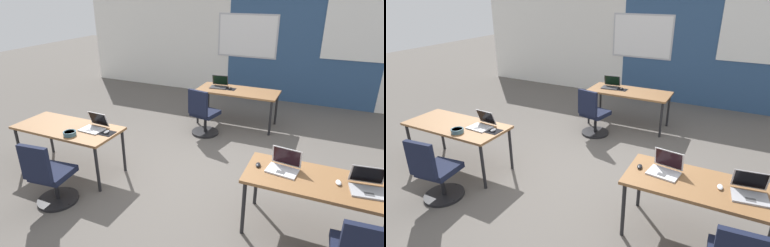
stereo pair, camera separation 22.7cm
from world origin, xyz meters
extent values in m
plane|color=#56514C|center=(0.00, 0.00, 0.00)|extent=(24.00, 24.00, 0.00)
cube|color=silver|center=(0.00, 4.20, 1.40)|extent=(10.00, 0.20, 2.80)
cube|color=#2D4C75|center=(0.92, 4.09, 1.40)|extent=(3.49, 0.01, 2.80)
cube|color=#B7B7BC|center=(-0.37, 4.09, 1.53)|extent=(1.48, 0.02, 1.04)
cube|color=white|center=(-0.37, 4.08, 1.53)|extent=(1.40, 0.02, 0.96)
cube|color=white|center=(2.35, 4.08, 1.89)|extent=(2.00, 0.02, 1.52)
cube|color=brown|center=(-1.75, -0.60, 0.70)|extent=(1.60, 0.70, 0.04)
cylinder|color=black|center=(-2.49, -0.90, 0.34)|extent=(0.04, 0.04, 0.68)
cylinder|color=black|center=(-1.01, -0.90, 0.34)|extent=(0.04, 0.04, 0.68)
cylinder|color=black|center=(-2.49, -0.30, 0.34)|extent=(0.04, 0.04, 0.68)
cylinder|color=black|center=(-1.01, -0.30, 0.34)|extent=(0.04, 0.04, 0.68)
cube|color=brown|center=(1.75, -0.60, 0.70)|extent=(1.60, 0.70, 0.04)
cylinder|color=black|center=(1.01, -0.90, 0.34)|extent=(0.04, 0.04, 0.68)
cylinder|color=black|center=(1.01, -0.30, 0.34)|extent=(0.04, 0.04, 0.68)
cube|color=brown|center=(0.00, 2.20, 0.70)|extent=(1.60, 0.70, 0.04)
cylinder|color=black|center=(-0.74, 1.90, 0.34)|extent=(0.04, 0.04, 0.68)
cylinder|color=black|center=(0.74, 1.90, 0.34)|extent=(0.04, 0.04, 0.68)
cylinder|color=black|center=(-0.74, 2.50, 0.34)|extent=(0.04, 0.04, 0.68)
cylinder|color=black|center=(0.74, 2.50, 0.34)|extent=(0.04, 0.04, 0.68)
cube|color=#333338|center=(-0.42, 2.22, 0.73)|extent=(0.35, 0.26, 0.02)
cube|color=#4C4C4F|center=(-0.41, 2.16, 0.74)|extent=(0.10, 0.07, 0.00)
cube|color=#333338|center=(-0.43, 2.36, 0.84)|extent=(0.34, 0.11, 0.21)
cube|color=black|center=(-0.43, 2.36, 0.84)|extent=(0.30, 0.09, 0.19)
cube|color=black|center=(-0.17, 2.22, 0.72)|extent=(0.22, 0.19, 0.00)
ellipsoid|color=black|center=(-0.17, 2.22, 0.74)|extent=(0.06, 0.10, 0.03)
cylinder|color=black|center=(-0.41, 1.49, 0.02)|extent=(0.52, 0.52, 0.04)
cylinder|color=black|center=(-0.41, 1.49, 0.21)|extent=(0.06, 0.06, 0.34)
cube|color=black|center=(-0.41, 1.49, 0.42)|extent=(0.52, 0.52, 0.08)
cube|color=black|center=(-0.46, 1.25, 0.69)|extent=(0.40, 0.14, 0.46)
sphere|color=black|center=(-0.36, 1.72, 0.02)|extent=(0.04, 0.04, 0.04)
sphere|color=black|center=(-0.21, 1.37, 0.02)|extent=(0.04, 0.04, 0.04)
sphere|color=black|center=(-0.64, 1.47, 0.02)|extent=(0.04, 0.04, 0.04)
cube|color=silver|center=(1.34, -0.58, 0.73)|extent=(0.36, 0.27, 0.02)
cube|color=#4C4C4F|center=(1.33, -0.64, 0.74)|extent=(0.10, 0.07, 0.00)
cube|color=silver|center=(1.35, -0.45, 0.85)|extent=(0.33, 0.09, 0.22)
cube|color=black|center=(1.35, -0.46, 0.85)|extent=(0.30, 0.07, 0.19)
ellipsoid|color=black|center=(1.07, -0.58, 0.74)|extent=(0.07, 0.11, 0.03)
cube|color=#9E9EA3|center=(2.18, -0.65, 0.73)|extent=(0.36, 0.27, 0.02)
cube|color=#4C4C4F|center=(2.19, -0.70, 0.74)|extent=(0.10, 0.07, 0.00)
cube|color=#9E9EA3|center=(2.17, -0.50, 0.84)|extent=(0.34, 0.11, 0.21)
cube|color=black|center=(2.17, -0.51, 0.85)|extent=(0.30, 0.09, 0.19)
ellipsoid|color=silver|center=(1.91, -0.60, 0.74)|extent=(0.07, 0.11, 0.03)
cube|color=#B7B7BC|center=(-1.34, -0.55, 0.73)|extent=(0.34, 0.25, 0.02)
cube|color=#4C4C4F|center=(-1.34, -0.60, 0.74)|extent=(0.09, 0.06, 0.00)
cube|color=#B7B7BC|center=(-1.33, -0.41, 0.84)|extent=(0.33, 0.09, 0.21)
cube|color=black|center=(-1.33, -0.41, 0.84)|extent=(0.30, 0.08, 0.19)
cube|color=black|center=(-1.08, -0.55, 0.72)|extent=(0.22, 0.19, 0.00)
ellipsoid|color=silver|center=(-1.08, -0.55, 0.74)|extent=(0.06, 0.10, 0.03)
cylinder|color=black|center=(-1.37, -1.30, 0.02)|extent=(0.52, 0.52, 0.04)
cylinder|color=black|center=(-1.37, -1.30, 0.21)|extent=(0.06, 0.06, 0.34)
cube|color=black|center=(-1.37, -1.30, 0.42)|extent=(0.49, 0.49, 0.08)
cube|color=black|center=(-1.34, -1.55, 0.69)|extent=(0.40, 0.10, 0.46)
sphere|color=black|center=(-1.40, -1.07, 0.02)|extent=(0.04, 0.04, 0.04)
sphere|color=black|center=(-1.14, -1.35, 0.02)|extent=(0.04, 0.04, 0.04)
sphere|color=black|center=(-1.59, -1.40, 0.02)|extent=(0.04, 0.04, 0.04)
cylinder|color=#3D6070|center=(-1.50, -0.81, 0.75)|extent=(0.17, 0.17, 0.05)
torus|color=#3D6070|center=(-1.50, -0.81, 0.78)|extent=(0.18, 0.18, 0.02)
cylinder|color=#B26628|center=(-1.50, -0.81, 0.77)|extent=(0.14, 0.14, 0.01)
camera|label=1|loc=(1.68, -3.79, 2.59)|focal=30.04mm
camera|label=2|loc=(1.89, -3.69, 2.59)|focal=30.04mm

